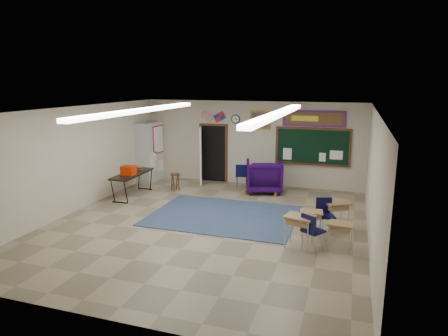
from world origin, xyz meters
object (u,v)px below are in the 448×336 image
(student_desk_front_right, at_px, (336,214))
(wooden_stool, at_px, (175,182))
(folding_table, at_px, (133,184))
(wingback_armchair, at_px, (264,176))
(student_desk_front_left, at_px, (311,222))

(student_desk_front_right, distance_m, wooden_stool, 5.80)
(folding_table, relative_size, wooden_stool, 3.16)
(wingback_armchair, xyz_separation_m, folding_table, (-3.96, -1.83, -0.12))
(folding_table, bearing_deg, student_desk_front_left, -17.25)
(student_desk_front_right, distance_m, folding_table, 6.54)
(wingback_armchair, bearing_deg, student_desk_front_right, 115.15)
(folding_table, bearing_deg, wooden_stool, 43.21)
(student_desk_front_right, bearing_deg, wooden_stool, 127.68)
(student_desk_front_right, bearing_deg, student_desk_front_left, -161.35)
(student_desk_front_left, height_order, folding_table, folding_table)
(wooden_stool, bearing_deg, wingback_armchair, 15.47)
(wingback_armchair, relative_size, wooden_stool, 2.02)
(wingback_armchair, relative_size, folding_table, 0.64)
(folding_table, xyz_separation_m, wooden_stool, (1.04, 1.02, -0.11))
(student_desk_front_right, xyz_separation_m, wooden_stool, (-5.41, 2.07, -0.10))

